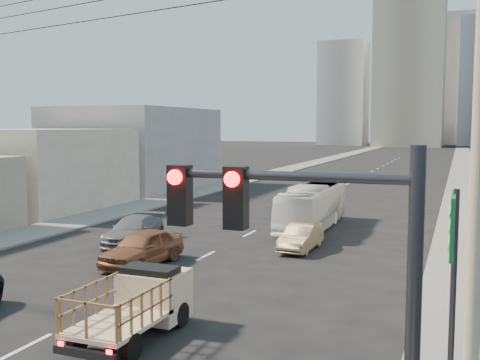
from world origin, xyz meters
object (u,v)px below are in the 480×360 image
Objects in this scene: city_bus at (312,206)px; utility_pole at (478,195)px; sedan_brown at (142,248)px; flatbed_pickup at (135,300)px; green_sign at (452,253)px; sedan_tan at (301,237)px; sedan_grey at (134,230)px; traffic_signal at (325,302)px.

city_bus is 25.86m from utility_pole.
sedan_brown is at bearing 137.38° from utility_pole.
flatbed_pickup is 19.28m from city_bus.
green_sign is at bearing -14.94° from flatbed_pickup.
sedan_grey reaches higher than sedan_tan.
traffic_signal is at bearing -72.21° from sedan_tan.
utility_pole is at bearing -70.97° from city_bus.
sedan_grey is 21.23m from green_sign.
city_bus is at bearing 109.55° from utility_pole.
sedan_grey is 23.94m from traffic_signal.
sedan_grey is (-7.71, -7.89, -0.62)m from city_bus.
sedan_tan is 0.77× the size of green_sign.
sedan_grey is 23.40m from utility_pole.
green_sign reaches higher than sedan_brown.
green_sign is (15.93, -13.71, 3.03)m from sedan_grey.
sedan_brown is 1.20× the size of sedan_tan.
sedan_grey is 0.98× the size of green_sign.
green_sign is (1.39, 5.01, -0.34)m from traffic_signal.
sedan_brown is (-4.31, 7.47, -0.30)m from flatbed_pickup.
green_sign is 0.50× the size of utility_pole.
traffic_signal is 5.21m from green_sign.
sedan_grey is at bearing 131.35° from sedan_brown.
sedan_grey is (-8.69, -1.71, 0.07)m from sedan_tan.
sedan_brown is at bearing -133.97° from sedan_tan.
sedan_grey is (-7.22, 11.38, -0.38)m from flatbed_pickup.
city_bus is at bearing 110.84° from green_sign.
traffic_signal reaches higher than city_bus.
flatbed_pickup is 0.90× the size of sedan_grey.
sedan_tan is at bearing 112.94° from utility_pole.
green_sign is at bearing 97.67° from utility_pole.
city_bus is 6.30m from sedan_tan.
flatbed_pickup is at bearing -55.29° from sedan_brown.
traffic_signal is at bearing -45.05° from flatbed_pickup.
green_sign reaches higher than sedan_tan.
flatbed_pickup is 0.44× the size of utility_pole.
flatbed_pickup is 0.88× the size of green_sign.
traffic_signal is at bearing -105.55° from green_sign.
city_bus reaches higher than sedan_tan.
sedan_grey is (-2.91, 3.91, -0.08)m from sedan_brown.
city_bus reaches higher than sedan_grey.
sedan_tan is 8.85m from sedan_grey.
flatbed_pickup reaches higher than sedan_tan.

